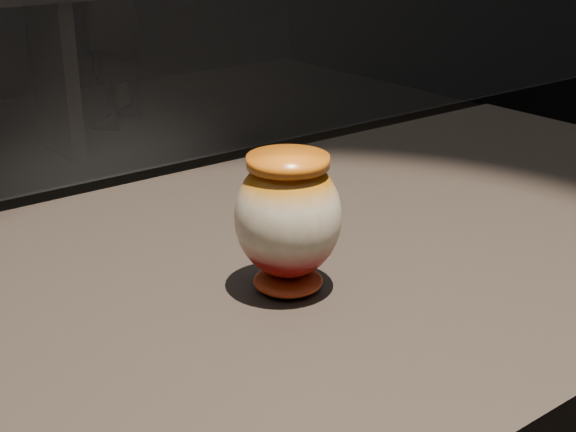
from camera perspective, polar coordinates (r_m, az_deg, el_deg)
name	(u,v)px	position (r m, az deg, el deg)	size (l,w,h in m)	color
main_vase	(288,218)	(0.92, 0.00, -0.17)	(0.14, 0.14, 0.17)	maroon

